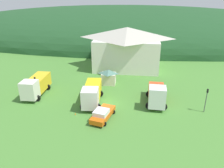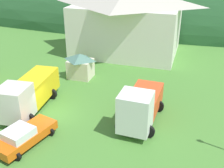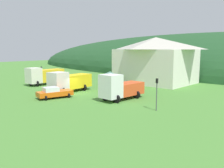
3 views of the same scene
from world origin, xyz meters
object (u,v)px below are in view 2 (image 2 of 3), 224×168
Objects in this scene: flatbed_truck_yellow at (28,93)px; service_pickup_orange at (24,136)px; depot_building at (127,19)px; play_shed_cream at (80,65)px; traffic_cone_mid_row at (33,89)px; heavy_rig_white at (140,106)px.

service_pickup_orange is (2.47, -4.64, -0.98)m from flatbed_truck_yellow.
depot_building is 1.93× the size of flatbed_truck_yellow.
traffic_cone_mid_row is at bearing -130.72° from play_shed_cream.
flatbed_truck_yellow is 5.35m from service_pickup_orange.
play_shed_cream is 0.55× the size of service_pickup_orange.
service_pickup_orange is at bearing -94.56° from depot_building.
service_pickup_orange reaches higher than traffic_cone_mid_row.
traffic_cone_mid_row is (-3.82, -4.44, -1.52)m from play_shed_cream.
service_pickup_orange is 9.44× the size of traffic_cone_mid_row.
play_shed_cream is at bearing -162.11° from service_pickup_orange.
depot_building reaches higher than heavy_rig_white.
service_pickup_orange is at bearing -52.77° from heavy_rig_white.
depot_building is 24.28m from service_pickup_orange.
heavy_rig_white is 9.61m from service_pickup_orange.
play_shed_cream is 0.42× the size of heavy_rig_white.
flatbed_truck_yellow is 1.50× the size of service_pickup_orange.
heavy_rig_white is (10.31, 0.85, -0.02)m from flatbed_truck_yellow.
heavy_rig_white is at bearing -13.80° from traffic_cone_mid_row.
traffic_cone_mid_row is (-6.64, -15.28, -4.86)m from depot_building.
heavy_rig_white is at bearing 138.91° from service_pickup_orange.
flatbed_truck_yellow is (-4.38, -19.22, -3.06)m from depot_building.
flatbed_truck_yellow is at bearing -83.11° from heavy_rig_white.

